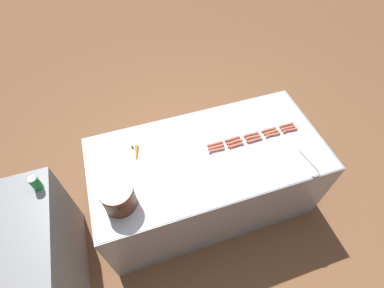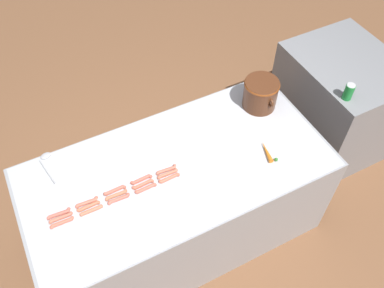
{
  "view_description": "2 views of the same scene",
  "coord_description": "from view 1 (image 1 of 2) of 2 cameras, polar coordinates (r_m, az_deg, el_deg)",
  "views": [
    {
      "loc": [
        -1.26,
        0.56,
        2.76
      ],
      "look_at": [
        0.1,
        0.11,
        0.88
      ],
      "focal_mm": 26.6,
      "sensor_mm": 36.0,
      "label": 1
    },
    {
      "loc": [
        1.4,
        -0.61,
        2.96
      ],
      "look_at": [
        -0.1,
        0.16,
        0.87
      ],
      "focal_mm": 38.37,
      "sensor_mm": 36.0,
      "label": 2
    }
  ],
  "objects": [
    {
      "name": "ground_plane",
      "position": [
        3.08,
        2.6,
        -10.89
      ],
      "size": [
        20.0,
        20.0,
        0.0
      ],
      "primitive_type": "plane",
      "color": "brown"
    },
    {
      "name": "griddle_counter",
      "position": [
        2.71,
        2.92,
        -6.95
      ],
      "size": [
        0.97,
        1.98,
        0.84
      ],
      "color": "#9EA0A5",
      "rests_on": "ground_plane"
    },
    {
      "name": "back_cabinet",
      "position": [
        2.73,
        -30.83,
        -18.97
      ],
      "size": [
        0.92,
        0.75,
        0.91
      ],
      "primitive_type": "cube",
      "color": "gray",
      "rests_on": "ground_plane"
    },
    {
      "name": "hot_dog_0",
      "position": [
        2.64,
        19.07,
        2.63
      ],
      "size": [
        0.03,
        0.14,
        0.02
      ],
      "color": "#D16554",
      "rests_on": "griddle_counter"
    },
    {
      "name": "hot_dog_1",
      "position": [
        2.56,
        15.91,
        1.75
      ],
      "size": [
        0.03,
        0.14,
        0.02
      ],
      "color": "#D56D55",
      "rests_on": "griddle_counter"
    },
    {
      "name": "hot_dog_2",
      "position": [
        2.48,
        12.42,
        0.72
      ],
      "size": [
        0.03,
        0.14,
        0.02
      ],
      "color": "#CC6550",
      "rests_on": "griddle_counter"
    },
    {
      "name": "hot_dog_3",
      "position": [
        2.42,
        8.75,
        -0.28
      ],
      "size": [
        0.03,
        0.14,
        0.02
      ],
      "color": "#D86551",
      "rests_on": "griddle_counter"
    },
    {
      "name": "hot_dog_4",
      "position": [
        2.37,
        5.0,
        -1.22
      ],
      "size": [
        0.03,
        0.14,
        0.02
      ],
      "color": "#CC6C56",
      "rests_on": "griddle_counter"
    },
    {
      "name": "hot_dog_5",
      "position": [
        2.65,
        18.7,
        3.09
      ],
      "size": [
        0.03,
        0.14,
        0.02
      ],
      "color": "#CB6E55",
      "rests_on": "griddle_counter"
    },
    {
      "name": "hot_dog_6",
      "position": [
        2.57,
        15.58,
        2.27
      ],
      "size": [
        0.03,
        0.14,
        0.02
      ],
      "color": "#D0704F",
      "rests_on": "griddle_counter"
    },
    {
      "name": "hot_dog_7",
      "position": [
        2.5,
        12.14,
        1.37
      ],
      "size": [
        0.03,
        0.14,
        0.02
      ],
      "color": "#CA714D",
      "rests_on": "griddle_counter"
    },
    {
      "name": "hot_dog_8",
      "position": [
        2.44,
        8.5,
        0.43
      ],
      "size": [
        0.03,
        0.14,
        0.02
      ],
      "color": "#D3694D",
      "rests_on": "griddle_counter"
    },
    {
      "name": "hot_dog_9",
      "position": [
        2.39,
        4.86,
        -0.6
      ],
      "size": [
        0.03,
        0.14,
        0.02
      ],
      "color": "#D36E52",
      "rests_on": "griddle_counter"
    },
    {
      "name": "hot_dog_10",
      "position": [
        2.67,
        18.39,
        3.63
      ],
      "size": [
        0.03,
        0.14,
        0.02
      ],
      "color": "#D8674F",
      "rests_on": "griddle_counter"
    },
    {
      "name": "hot_dog_11",
      "position": [
        2.59,
        15.11,
        2.79
      ],
      "size": [
        0.02,
        0.14,
        0.02
      ],
      "color": "#CA7252",
      "rests_on": "griddle_counter"
    },
    {
      "name": "hot_dog_12",
      "position": [
        2.52,
        11.75,
        1.89
      ],
      "size": [
        0.03,
        0.14,
        0.02
      ],
      "color": "#CC6452",
      "rests_on": "griddle_counter"
    },
    {
      "name": "hot_dog_13",
      "position": [
        2.46,
        8.09,
        1.01
      ],
      "size": [
        0.03,
        0.14,
        0.02
      ],
      "color": "#CB6551",
      "rests_on": "griddle_counter"
    },
    {
      "name": "hot_dog_14",
      "position": [
        2.41,
        4.64,
        0.03
      ],
      "size": [
        0.03,
        0.14,
        0.02
      ],
      "color": "#D8694E",
      "rests_on": "griddle_counter"
    },
    {
      "name": "bean_pot",
      "position": [
        2.08,
        -14.63,
        -10.03
      ],
      "size": [
        0.31,
        0.25,
        0.22
      ],
      "color": "#562D19",
      "rests_on": "griddle_counter"
    },
    {
      "name": "serving_spoon",
      "position": [
        2.45,
        23.13,
        -4.75
      ],
      "size": [
        0.27,
        0.09,
        0.02
      ],
      "color": "#B7B7BC",
      "rests_on": "griddle_counter"
    },
    {
      "name": "carrot",
      "position": [
        2.38,
        -11.14,
        -1.86
      ],
      "size": [
        0.18,
        0.07,
        0.03
      ],
      "color": "orange",
      "rests_on": "griddle_counter"
    },
    {
      "name": "soda_can",
      "position": [
        2.34,
        -28.9,
        -6.86
      ],
      "size": [
        0.07,
        0.07,
        0.12
      ],
      "color": "#1E8C38",
      "rests_on": "back_cabinet"
    }
  ]
}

